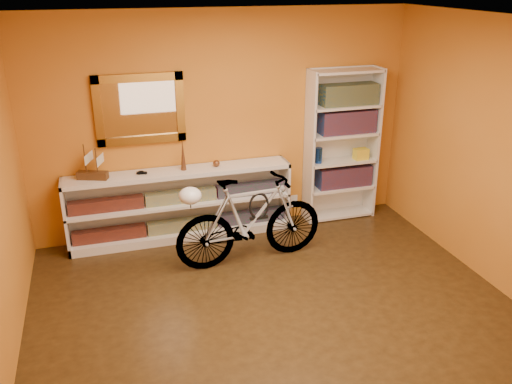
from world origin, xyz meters
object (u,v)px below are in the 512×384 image
object	(u,v)px
console_unit	(181,204)
bookcase	(342,146)
helmet	(190,196)
bicycle	(250,220)

from	to	relation	value
console_unit	bookcase	bearing A→B (deg)	0.70
helmet	bookcase	bearing A→B (deg)	22.48
bicycle	helmet	distance (m)	0.74
bookcase	helmet	size ratio (longest dim) A/B	8.19
console_unit	bicycle	distance (m)	1.00
bookcase	console_unit	bearing A→B (deg)	-179.30
bookcase	bicycle	size ratio (longest dim) A/B	1.13
console_unit	helmet	xyz separation A→B (m)	(-0.02, -0.83, 0.44)
console_unit	bookcase	world-z (taller)	bookcase
bookcase	bicycle	world-z (taller)	bookcase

